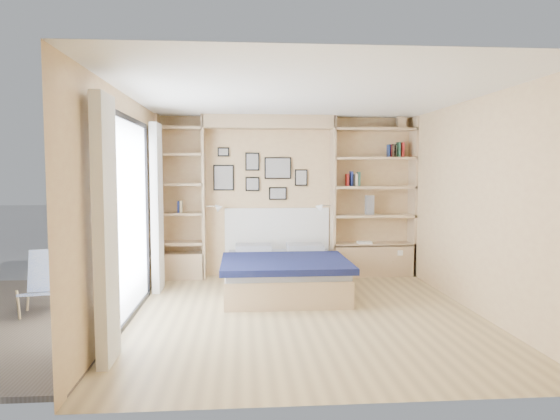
{
  "coord_description": "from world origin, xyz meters",
  "views": [
    {
      "loc": [
        -0.72,
        -5.62,
        1.65
      ],
      "look_at": [
        -0.22,
        0.9,
        1.14
      ],
      "focal_mm": 32.0,
      "sensor_mm": 36.0,
      "label": 1
    }
  ],
  "objects": [
    {
      "name": "photo_gallery",
      "position": [
        -0.45,
        2.22,
        1.6
      ],
      "size": [
        1.48,
        0.02,
        0.82
      ],
      "color": "black",
      "rests_on": "ground"
    },
    {
      "name": "reading_lamps",
      "position": [
        -0.3,
        2.0,
        1.1
      ],
      "size": [
        1.92,
        0.12,
        0.15
      ],
      "color": "silver",
      "rests_on": "ground"
    },
    {
      "name": "ground",
      "position": [
        0.0,
        0.0,
        0.0
      ],
      "size": [
        4.5,
        4.5,
        0.0
      ],
      "primitive_type": "plane",
      "color": "tan",
      "rests_on": "ground"
    },
    {
      "name": "room_shell",
      "position": [
        -0.39,
        1.52,
        1.08
      ],
      "size": [
        4.5,
        4.5,
        4.5
      ],
      "color": "#E9C588",
      "rests_on": "ground"
    },
    {
      "name": "bed",
      "position": [
        -0.16,
        1.12,
        0.27
      ],
      "size": [
        1.65,
        2.15,
        1.07
      ],
      "color": "tan",
      "rests_on": "ground"
    },
    {
      "name": "shelf_decor",
      "position": [
        1.24,
        2.07,
        1.72
      ],
      "size": [
        3.56,
        0.23,
        2.03
      ],
      "color": "#A51E1E",
      "rests_on": "ground"
    },
    {
      "name": "deck_chair",
      "position": [
        -3.03,
        0.31,
        0.35
      ],
      "size": [
        0.56,
        0.79,
        0.73
      ],
      "rotation": [
        0.0,
        0.0,
        0.18
      ],
      "color": "tan",
      "rests_on": "ground"
    }
  ]
}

